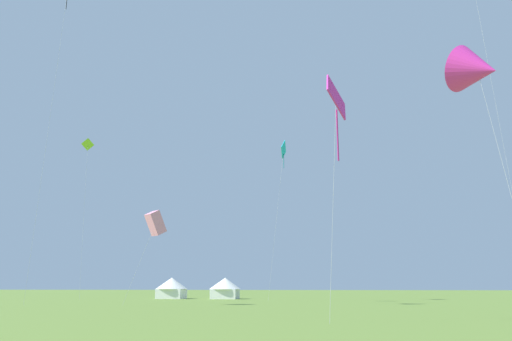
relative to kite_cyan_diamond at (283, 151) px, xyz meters
The scene contains 7 objects.
kite_cyan_diamond is the anchor object (origin of this frame).
kite_pink_box 22.37m from the kite_cyan_diamond, 123.49° to the right, with size 3.41×2.18×8.64m.
kite_lime_diamond 26.55m from the kite_cyan_diamond, behind, with size 1.75×1.16×21.17m.
kite_magenta_diamond 36.57m from the kite_cyan_diamond, 80.71° to the right, with size 1.26×2.73×13.11m.
kite_magenta_delta 35.89m from the kite_cyan_diamond, 66.74° to the right, with size 4.26×4.27×15.77m.
festival_tent_right 23.84m from the kite_cyan_diamond, 159.62° to the left, with size 4.28×4.28×2.78m.
festival_tent_center 19.75m from the kite_cyan_diamond, 145.27° to the left, with size 4.23×4.23×2.75m.
Camera 1 is at (5.12, -4.86, 1.74)m, focal length 35.30 mm.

